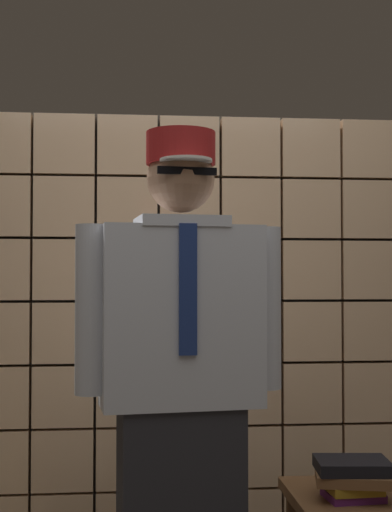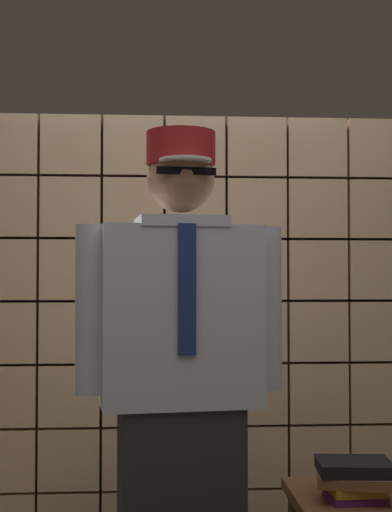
{
  "view_description": "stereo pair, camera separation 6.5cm",
  "coord_description": "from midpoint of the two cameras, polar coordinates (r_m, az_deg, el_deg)",
  "views": [
    {
      "loc": [
        -0.28,
        -1.88,
        1.23
      ],
      "look_at": [
        -0.06,
        0.45,
        1.31
      ],
      "focal_mm": 50.57,
      "sensor_mm": 36.0,
      "label": 1
    },
    {
      "loc": [
        -0.21,
        -1.88,
        1.23
      ],
      "look_at": [
        -0.06,
        0.45,
        1.31
      ],
      "focal_mm": 50.57,
      "sensor_mm": 36.0,
      "label": 2
    }
  ],
  "objects": [
    {
      "name": "glass_block_wall",
      "position": [
        3.34,
        0.48,
        -6.0
      ],
      "size": [
        2.02,
        0.1,
        2.02
      ],
      "color": "#E0B78C",
      "rests_on": "ground"
    },
    {
      "name": "standing_person",
      "position": [
        2.36,
        -0.41,
        -10.1
      ],
      "size": [
        0.69,
        0.32,
        1.71
      ],
      "rotation": [
        0.0,
        0.0,
        0.12
      ],
      "color": "#28282D",
      "rests_on": "ground"
    },
    {
      "name": "book_stack",
      "position": [
        2.58,
        13.17,
        -16.75
      ],
      "size": [
        0.28,
        0.23,
        0.13
      ],
      "color": "#591E66",
      "rests_on": "side_table"
    }
  ]
}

